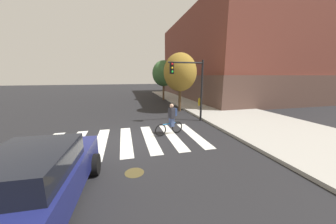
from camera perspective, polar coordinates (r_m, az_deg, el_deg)
The scene contains 11 objects.
ground_plane at distance 8.98m, azimuth -14.10°, elevation -9.07°, with size 120.00×120.00×0.00m, color black.
sidewalk at distance 12.48m, azimuth 30.46°, elevation -4.10°, with size 6.50×50.00×0.15m, color #9E9B93.
crosswalk_stripes at distance 8.98m, azimuth -13.65°, elevation -9.01°, with size 7.68×4.12×0.01m.
manhole_cover at distance 6.18m, azimuth -11.03°, elevation -19.02°, with size 0.64×0.64×0.01m, color #473D1E.
sedan_near at distance 5.15m, azimuth -37.91°, elevation -17.79°, with size 2.36×4.69×1.59m.
cyclist at distance 9.37m, azimuth 1.03°, elevation -2.41°, with size 1.66×0.53×1.69m.
traffic_light_near at distance 11.92m, azimuth 7.50°, elevation 10.36°, with size 2.47×0.28×4.20m.
fire_hydrant at distance 18.00m, azimuth 10.27°, elevation 3.30°, with size 0.33×0.22×0.78m.
street_tree_near at distance 15.44m, azimuth 4.02°, elevation 12.90°, with size 2.87×2.87×5.10m.
street_tree_mid at distance 23.03m, azimuth -1.53°, elevation 12.58°, with size 2.87×2.87×5.10m.
corner_building at distance 29.92m, azimuth 21.64°, elevation 15.72°, with size 17.97×22.21×11.25m.
Camera 1 is at (0.06, -8.41, 3.16)m, focal length 18.48 mm.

